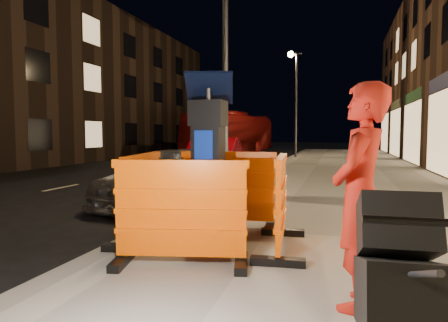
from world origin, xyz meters
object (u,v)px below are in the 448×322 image
(bus_doubledecker, at_px, (232,155))
(car_red, at_px, (214,180))
(parking_kiosk, at_px, (208,164))
(barrier_front, at_px, (181,213))
(barrier_back, at_px, (228,189))
(barrier_bldgside, at_px, (281,203))
(car_silver, at_px, (166,203))
(man, at_px, (360,196))
(stroller, at_px, (401,288))
(barrier_kerbside, at_px, (143,196))

(bus_doubledecker, bearing_deg, car_red, -69.29)
(parking_kiosk, xyz_separation_m, barrier_front, (0.00, -0.95, -0.46))
(parking_kiosk, relative_size, barrier_back, 1.40)
(barrier_back, xyz_separation_m, barrier_bldgside, (0.95, -0.95, 0.00))
(car_red, height_order, bus_doubledecker, bus_doubledecker)
(car_silver, bearing_deg, parking_kiosk, -49.66)
(barrier_front, xyz_separation_m, car_red, (-2.43, 8.80, -0.73))
(barrier_front, xyz_separation_m, barrier_bldgside, (0.95, 0.95, 0.00))
(barrier_front, bearing_deg, man, -28.95)
(stroller, bearing_deg, bus_doubledecker, 104.25)
(parking_kiosk, bearing_deg, barrier_bldgside, -7.48)
(barrier_kerbside, bearing_deg, barrier_bldgside, -99.48)
(man, distance_m, stroller, 1.01)
(barrier_bldgside, distance_m, bus_doubledecker, 23.43)
(barrier_bldgside, height_order, car_red, barrier_bldgside)
(parking_kiosk, bearing_deg, car_red, 99.76)
(car_red, relative_size, man, 2.34)
(barrier_bldgside, bearing_deg, barrier_kerbside, 84.52)
(parking_kiosk, height_order, stroller, parking_kiosk)
(barrier_kerbside, distance_m, stroller, 3.80)
(parking_kiosk, bearing_deg, barrier_front, -97.48)
(barrier_bldgside, bearing_deg, car_red, 17.85)
(barrier_front, distance_m, barrier_kerbside, 1.34)
(barrier_kerbside, distance_m, man, 3.15)
(car_silver, bearing_deg, barrier_kerbside, -62.74)
(parking_kiosk, relative_size, barrier_front, 1.40)
(parking_kiosk, xyz_separation_m, man, (1.81, -1.48, -0.11))
(parking_kiosk, relative_size, car_red, 0.48)
(car_silver, relative_size, car_red, 0.94)
(bus_doubledecker, bearing_deg, parking_kiosk, -67.70)
(parking_kiosk, bearing_deg, barrier_kerbside, 172.52)
(parking_kiosk, xyz_separation_m, stroller, (2.01, -2.38, -0.51))
(barrier_bldgside, xyz_separation_m, stroller, (1.06, -2.38, -0.05))
(barrier_front, bearing_deg, barrier_bldgside, 32.52)
(barrier_bldgside, bearing_deg, car_silver, 37.26)
(barrier_front, relative_size, man, 0.80)
(man, xyz_separation_m, stroller, (0.20, -0.90, -0.40))
(barrier_back, distance_m, barrier_bldgside, 1.34)
(barrier_kerbside, bearing_deg, barrier_back, -54.48)
(barrier_bldgside, distance_m, car_silver, 4.60)
(bus_doubledecker, bearing_deg, barrier_front, -68.26)
(car_red, xyz_separation_m, bus_doubledecker, (-3.30, 14.60, 0.00))
(car_red, relative_size, stroller, 4.15)
(barrier_bldgside, bearing_deg, parking_kiosk, 84.52)
(barrier_back, xyz_separation_m, bus_doubledecker, (-5.74, 21.49, -0.73))
(man, bearing_deg, car_silver, -123.82)
(barrier_back, bearing_deg, car_silver, 127.31)
(car_silver, xyz_separation_m, man, (3.94, -4.82, 1.08))
(barrier_back, height_order, man, man)
(man, bearing_deg, parking_kiosk, -112.47)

